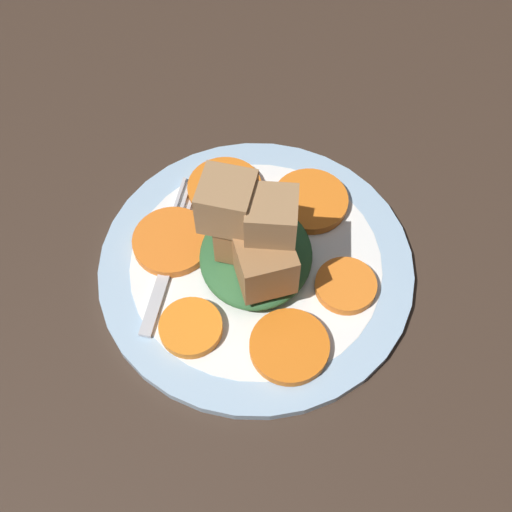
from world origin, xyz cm
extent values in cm
cube|color=#38281E|center=(0.00, 0.00, 1.00)|extent=(120.00, 120.00, 2.00)
cylinder|color=#99B7D1|center=(0.00, 0.00, 2.50)|extent=(29.30, 29.30, 1.00)
cylinder|color=white|center=(0.00, 0.00, 2.55)|extent=(23.44, 23.44, 1.00)
cylinder|color=orange|center=(-1.00, -8.07, 3.57)|extent=(7.38, 7.38, 0.94)
cylinder|color=orange|center=(7.57, -4.79, 3.57)|extent=(5.53, 5.53, 0.94)
cylinder|color=orange|center=(8.33, 3.86, 3.57)|extent=(6.85, 6.85, 0.94)
cylinder|color=orange|center=(1.82, 8.35, 3.57)|extent=(5.57, 5.57, 0.94)
cylinder|color=orange|center=(-7.25, 4.47, 3.57)|extent=(7.40, 7.40, 0.94)
cylinder|color=orange|center=(-7.77, -4.05, 3.57)|extent=(7.36, 7.36, 0.94)
ellipsoid|color=#2D6033|center=(0.00, 0.00, 4.31)|extent=(11.46, 10.31, 2.43)
cube|color=#9E754C|center=(1.12, 0.90, 7.66)|extent=(4.79, 4.79, 4.26)
cube|color=olive|center=(-0.03, -1.15, 7.61)|extent=(4.60, 4.60, 4.16)
cube|color=olive|center=(2.87, 1.08, 7.85)|extent=(6.08, 6.08, 4.66)
cube|color=brown|center=(-0.25, 0.14, 7.30)|extent=(4.50, 4.50, 3.55)
cube|color=#9E754C|center=(-0.05, -2.38, 12.02)|extent=(4.78, 4.78, 4.33)
cube|color=#9E754C|center=(0.91, 1.37, 11.72)|extent=(4.30, 4.30, 4.13)
cube|color=#B2B2B7|center=(3.01, -8.19, 3.30)|extent=(11.57, 2.02, 0.40)
cube|color=#B2B2B7|center=(-3.43, -7.67, 3.30)|extent=(1.58, 2.42, 0.40)
cube|color=#B2B2B7|center=(-6.47, -8.43, 3.30)|extent=(4.55, 0.67, 0.40)
cube|color=#B2B2B7|center=(-6.41, -7.76, 3.30)|extent=(4.55, 0.67, 0.40)
cube|color=#B2B2B7|center=(-6.36, -7.10, 3.30)|extent=(4.55, 0.67, 0.40)
cube|color=#B2B2B7|center=(-6.31, -6.43, 3.30)|extent=(4.55, 0.67, 0.40)
camera|label=1|loc=(30.57, 3.66, 54.02)|focal=45.00mm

